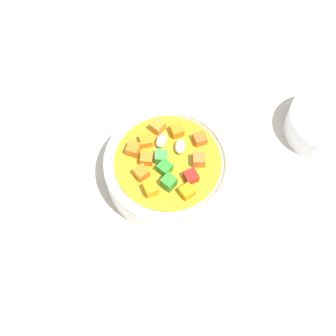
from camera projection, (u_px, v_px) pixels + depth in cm
name	position (u px, v px, depth cm)	size (l,w,h in cm)	color
ground_plane	(168.00, 179.00, 56.90)	(140.00, 140.00, 2.00)	#BAB2A0
soup_bowl_main	(168.00, 167.00, 53.83)	(15.38, 15.38, 5.65)	white
spoon	(107.00, 92.00, 61.39)	(15.59, 13.83, 0.91)	silver
side_bowl_small	(325.00, 123.00, 57.28)	(9.84, 9.84, 3.78)	white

